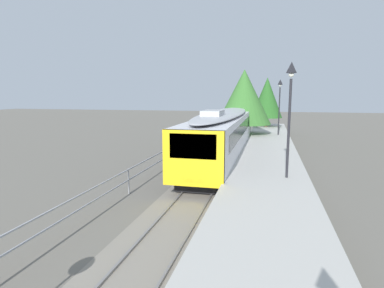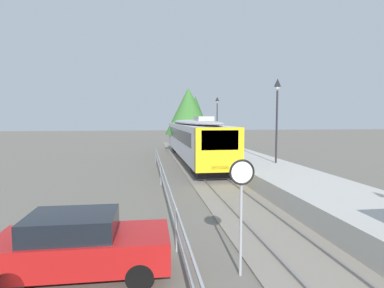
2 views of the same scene
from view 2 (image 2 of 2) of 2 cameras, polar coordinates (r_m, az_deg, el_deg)
ground_plane at (r=18.95m, az=-4.87°, el=-6.75°), size 160.00×160.00×0.00m
track_rails at (r=19.36m, az=4.08°, el=-6.40°), size 3.20×60.00×0.14m
commuter_train at (r=27.55m, az=0.22°, el=1.35°), size 2.82×20.33×3.74m
station_platform at (r=20.23m, az=13.15°, el=-4.83°), size 3.90×60.00×0.90m
platform_lamp_mid_platform at (r=20.74m, az=15.19°, el=6.93°), size 0.34×0.34×5.35m
platform_lamp_far_end at (r=36.84m, az=4.59°, el=6.02°), size 0.34×0.34×5.35m
speed_limit_sign at (r=7.48m, az=8.99°, el=-7.91°), size 0.61×0.10×2.81m
carpark_fence at (r=9.04m, az=-2.84°, el=-13.63°), size 0.06×36.06×1.25m
parked_hatchback_red at (r=8.18m, az=-19.46°, el=-16.80°), size 4.03×1.82×1.53m
tree_behind_carpark at (r=36.12m, az=-0.66°, el=6.00°), size 5.38×5.38×7.26m
tree_behind_station_far at (r=44.57m, az=0.63°, el=5.56°), size 3.77×3.77×6.87m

